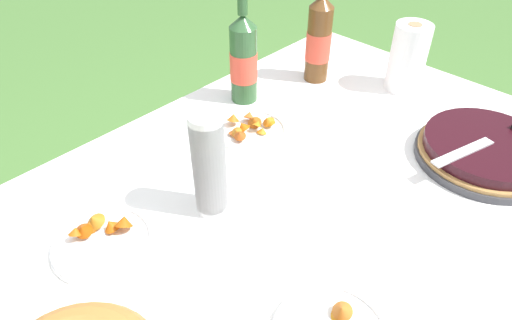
% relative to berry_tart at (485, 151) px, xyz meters
% --- Properties ---
extents(garden_table, '(1.70, 1.13, 0.73)m').
position_rel_berry_tart_xyz_m(garden_table, '(-0.48, 0.22, -0.09)').
color(garden_table, brown).
rests_on(garden_table, ground_plane).
extents(tablecloth, '(1.71, 1.14, 0.10)m').
position_rel_berry_tart_xyz_m(tablecloth, '(-0.48, 0.22, -0.04)').
color(tablecloth, white).
rests_on(tablecloth, garden_table).
extents(berry_tart, '(0.34, 0.34, 0.06)m').
position_rel_berry_tart_xyz_m(berry_tart, '(0.00, 0.00, 0.00)').
color(berry_tart, '#38383D').
rests_on(berry_tart, tablecloth).
extents(serving_knife, '(0.37, 0.13, 0.01)m').
position_rel_berry_tart_xyz_m(serving_knife, '(0.03, -0.01, 0.04)').
color(serving_knife, silver).
rests_on(serving_knife, berry_tart).
extents(cup_stack, '(0.07, 0.07, 0.25)m').
position_rel_berry_tart_xyz_m(cup_stack, '(-0.60, 0.37, 0.10)').
color(cup_stack, white).
rests_on(cup_stack, tablecloth).
extents(cider_bottle_green, '(0.08, 0.08, 0.35)m').
position_rel_berry_tart_xyz_m(cider_bottle_green, '(-0.21, 0.65, 0.10)').
color(cider_bottle_green, '#2D562D').
rests_on(cider_bottle_green, tablecloth).
extents(cider_bottle_amber, '(0.08, 0.08, 0.35)m').
position_rel_berry_tart_xyz_m(cider_bottle_amber, '(0.04, 0.57, 0.11)').
color(cider_bottle_amber, brown).
rests_on(cider_bottle_amber, tablecloth).
extents(snack_plate_near, '(0.20, 0.20, 0.05)m').
position_rel_berry_tart_xyz_m(snack_plate_near, '(-0.33, 0.51, -0.01)').
color(snack_plate_near, white).
rests_on(snack_plate_near, tablecloth).
extents(snack_plate_right, '(0.21, 0.21, 0.06)m').
position_rel_berry_tart_xyz_m(snack_plate_right, '(-0.83, 0.45, -0.02)').
color(snack_plate_right, white).
rests_on(snack_plate_right, tablecloth).
extents(paper_towel_roll, '(0.11, 0.11, 0.21)m').
position_rel_berry_tart_xyz_m(paper_towel_roll, '(0.18, 0.34, 0.08)').
color(paper_towel_roll, white).
rests_on(paper_towel_roll, tablecloth).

